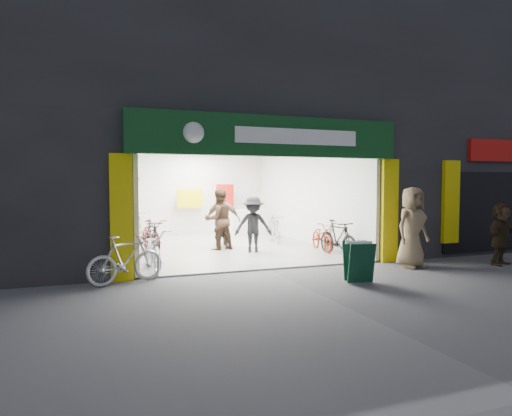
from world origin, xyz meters
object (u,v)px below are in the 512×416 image
bike_right_front (338,238)px  bike_left_front (154,250)px  sandwich_board (359,261)px  parked_bike (126,259)px  pedestrian_near (412,227)px

bike_right_front → bike_left_front: bearing=178.9°
bike_left_front → sandwich_board: (3.68, -2.67, -0.04)m
sandwich_board → parked_bike: bearing=172.8°
parked_bike → bike_left_front: bearing=-53.0°
parked_bike → sandwich_board: (4.38, -1.56, -0.04)m
bike_right_front → parked_bike: (-5.69, -1.48, -0.01)m
parked_bike → pedestrian_near: bearing=-116.0°
sandwich_board → bike_right_front: bearing=79.0°
parked_bike → sandwich_board: 4.65m
parked_bike → sandwich_board: parked_bike is taller
bike_right_front → sandwich_board: size_ratio=2.04×
bike_left_front → sandwich_board: size_ratio=2.29×
bike_right_front → parked_bike: 5.88m
bike_left_front → pedestrian_near: 6.05m
bike_right_front → pedestrian_near: 2.24m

